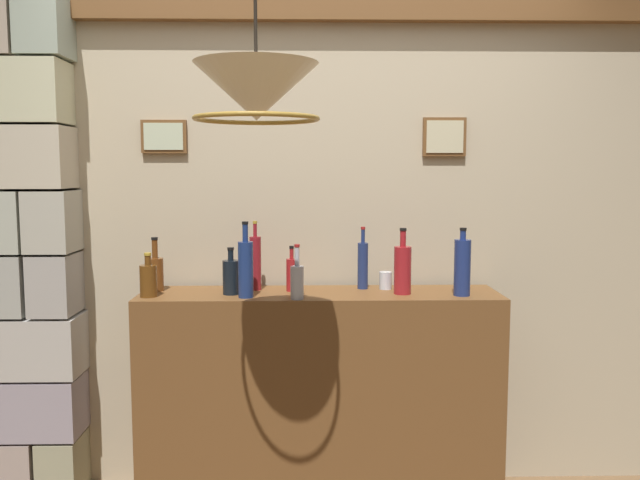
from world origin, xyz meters
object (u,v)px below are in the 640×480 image
Objects in this scene: liquor_bottle_mezcal at (255,262)px; liquor_bottle_vermouth at (297,281)px; liquor_bottle_tequila at (246,268)px; liquor_bottle_vodka at (462,267)px; liquor_bottle_bourbon at (155,272)px; glass_tumbler_rocks at (385,280)px; liquor_bottle_rye at (363,264)px; pendant_lamp at (256,94)px; liquor_bottle_scotch at (148,280)px; liquor_bottle_port at (403,269)px; liquor_bottle_sherry at (292,274)px; liquor_bottle_rum at (231,276)px.

liquor_bottle_mezcal is 0.31m from liquor_bottle_vermouth.
liquor_bottle_tequila is 0.24m from liquor_bottle_vermouth.
liquor_bottle_vodka is 1.42m from liquor_bottle_bourbon.
liquor_bottle_mezcal is at bearing -179.23° from glass_tumbler_rocks.
liquor_bottle_rye is at bearing 157.05° from liquor_bottle_vodka.
liquor_bottle_vodka is 0.64× the size of pendant_lamp.
liquor_bottle_tequila is 0.47m from liquor_bottle_bourbon.
liquor_bottle_vodka is 1.41m from liquor_bottle_scotch.
liquor_bottle_port is at bearing 13.41° from liquor_bottle_vermouth.
liquor_bottle_mezcal is 1.35× the size of liquor_bottle_vermouth.
liquor_bottle_sherry is 0.65m from liquor_bottle_scotch.
liquor_bottle_port is 0.63× the size of pendant_lamp.
liquor_bottle_port is at bearing -9.76° from liquor_bottle_mezcal.
liquor_bottle_bourbon reaches higher than glass_tumbler_rocks.
liquor_bottle_bourbon is 1.27× the size of liquor_bottle_scotch.
pendant_lamp is at bearing -142.12° from liquor_bottle_vodka.
liquor_bottle_vodka reaches higher than liquor_bottle_vermouth.
pendant_lamp is (-0.87, -0.68, 0.69)m from liquor_bottle_vodka.
glass_tumbler_rocks is (0.65, 0.20, -0.09)m from liquor_bottle_tequila.
liquor_bottle_mezcal is at bearing 170.21° from liquor_bottle_vodka.
liquor_bottle_vodka is at bearing -5.99° from liquor_bottle_bourbon.
liquor_bottle_bourbon is 0.38m from liquor_bottle_rum.
pendant_lamp is at bearing -56.74° from liquor_bottle_bourbon.
liquor_bottle_sherry is at bearing 15.11° from liquor_bottle_rum.
liquor_bottle_rye reaches higher than liquor_bottle_scotch.
liquor_bottle_vermouth is (0.67, -0.22, -0.00)m from liquor_bottle_bourbon.
liquor_bottle_mezcal is at bearing 170.24° from liquor_bottle_port.
liquor_bottle_vodka is 0.97m from liquor_bottle_tequila.
liquor_bottle_vermouth is (-0.74, -0.07, -0.05)m from liquor_bottle_vodka.
liquor_bottle_mezcal reaches higher than liquor_bottle_scotch.
liquor_bottle_bourbon is 1.23m from pendant_lamp.
pendant_lamp is (-0.44, -0.86, 0.70)m from liquor_bottle_rye.
liquor_bottle_vodka is 0.91× the size of liquor_bottle_tequila.
liquor_bottle_vodka is 1.04× the size of liquor_bottle_rye.
glass_tumbler_rocks is at bearing 5.51° from liquor_bottle_sherry.
liquor_bottle_rye is at bearing 21.10° from liquor_bottle_tequila.
liquor_bottle_vermouth is at bearing 78.25° from pendant_lamp.
liquor_bottle_port is at bearing 2.27° from liquor_bottle_scotch.
liquor_bottle_rye is 0.98× the size of liquor_bottle_port.
liquor_bottle_rye is 1.22× the size of liquor_bottle_vermouth.
liquor_bottle_sherry is 0.18m from liquor_bottle_mezcal.
liquor_bottle_mezcal is 0.16m from liquor_bottle_rum.
liquor_bottle_tequila is (-0.03, -0.19, 0.00)m from liquor_bottle_mezcal.
liquor_bottle_bourbon is at bearing -178.79° from glass_tumbler_rocks.
liquor_bottle_scotch is at bearing 128.54° from pendant_lamp.
liquor_bottle_mezcal is 1.10× the size of liquor_bottle_rye.
pendant_lamp is (0.54, -0.68, 0.74)m from liquor_bottle_scotch.
liquor_bottle_port is 1.18m from pendant_lamp.
liquor_bottle_mezcal is at bearing -177.66° from liquor_bottle_rye.
liquor_bottle_mezcal is 0.96× the size of liquor_bottle_tequila.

